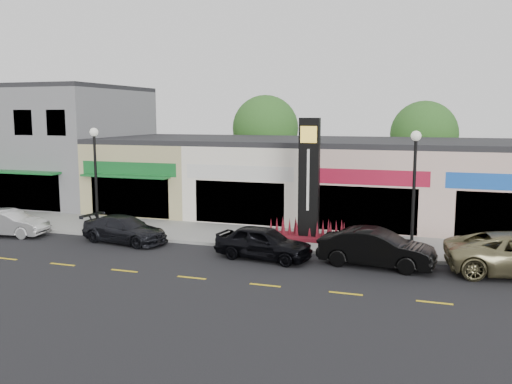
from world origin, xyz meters
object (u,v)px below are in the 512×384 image
at_px(car_black_sedan, 263,243).
at_px(pylon_sign, 309,197).
at_px(lamp_west_near, 95,169).
at_px(car_white_van, 9,223).
at_px(car_black_conv, 376,248).
at_px(car_dark_sedan, 125,229).
at_px(lamp_east_near, 414,181).

bearing_deg(car_black_sedan, pylon_sign, -9.73).
height_order(lamp_west_near, car_white_van, lamp_west_near).
bearing_deg(car_black_conv, car_black_sedan, 100.25).
xyz_separation_m(pylon_sign, car_white_van, (-15.25, -3.43, -1.60)).
height_order(lamp_west_near, car_black_sedan, lamp_west_near).
relative_size(car_white_van, car_dark_sedan, 0.91).
bearing_deg(car_dark_sedan, car_black_sedan, -87.22).
distance_m(lamp_west_near, car_dark_sedan, 3.85).
height_order(lamp_east_near, car_white_van, lamp_east_near).
height_order(car_white_van, car_black_sedan, car_black_sedan).
xyz_separation_m(pylon_sign, car_black_conv, (3.65, -3.33, -1.49)).
xyz_separation_m(lamp_east_near, pylon_sign, (-5.00, 1.70, -1.20)).
distance_m(pylon_sign, car_dark_sedan, 9.25).
distance_m(car_white_van, car_black_sedan, 14.07).
relative_size(lamp_east_near, pylon_sign, 0.91).
xyz_separation_m(lamp_east_near, car_black_sedan, (-6.18, -1.96, -2.74)).
xyz_separation_m(lamp_east_near, car_white_van, (-20.25, -1.74, -2.80)).
bearing_deg(pylon_sign, lamp_east_near, -18.75).
relative_size(lamp_east_near, car_dark_sedan, 1.21).
bearing_deg(car_white_van, lamp_east_near, -91.67).
bearing_deg(car_black_conv, car_dark_sedan, 94.16).
relative_size(lamp_west_near, car_black_conv, 1.15).
bearing_deg(lamp_west_near, lamp_east_near, 0.00).
relative_size(car_dark_sedan, car_black_sedan, 1.05).
xyz_separation_m(car_black_sedan, car_black_conv, (4.83, 0.33, 0.05)).
relative_size(lamp_east_near, car_black_conv, 1.15).
distance_m(lamp_west_near, car_white_van, 5.37).
bearing_deg(car_black_sedan, car_dark_sedan, 92.10).
distance_m(pylon_sign, car_white_van, 15.71).
height_order(lamp_west_near, pylon_sign, pylon_sign).
relative_size(lamp_east_near, car_white_van, 1.33).
xyz_separation_m(lamp_east_near, car_dark_sedan, (-13.65, -1.16, -2.82)).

